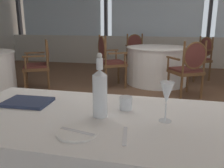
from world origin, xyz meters
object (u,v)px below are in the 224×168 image
wine_glass (167,94)px  menu_book (28,102)px  water_bottle (100,92)px  side_plate (77,132)px  dining_chair_0_3 (136,50)px  dining_chair_0_0 (108,57)px  dining_chair_1_0 (41,62)px  water_tumbler (126,103)px  dining_chair_0_1 (189,65)px  dining_chair_0_2 (201,55)px

wine_glass → menu_book: bearing=174.5°
water_bottle → menu_book: size_ratio=1.23×
side_plate → dining_chair_0_3: size_ratio=0.20×
dining_chair_0_3 → dining_chair_0_0: bearing=-45.1°
dining_chair_1_0 → water_tumbler: bearing=99.4°
dining_chair_0_1 → water_tumbler: bearing=136.6°
dining_chair_0_3 → dining_chair_1_0: size_ratio=1.03×
dining_chair_0_3 → dining_chair_1_0: dining_chair_0_3 is taller
dining_chair_0_1 → dining_chair_0_3: bearing=0.0°
menu_book → dining_chair_0_2: bearing=68.2°
menu_book → dining_chair_1_0: bearing=116.2°
water_bottle → wine_glass: size_ratio=1.66×
water_tumbler → dining_chair_0_0: 3.26m
side_plate → dining_chair_0_2: size_ratio=0.20×
dining_chair_0_2 → dining_chair_0_3: size_ratio=0.98×
water_tumbler → dining_chair_1_0: 3.29m
dining_chair_0_0 → dining_chair_1_0: dining_chair_0_0 is taller
dining_chair_0_2 → dining_chair_0_3: (-1.47, 0.35, 0.02)m
side_plate → water_tumbler: 0.39m
side_plate → water_bottle: (0.05, 0.22, 0.13)m
side_plate → water_bottle: bearing=78.6°
water_tumbler → side_plate: bearing=-114.4°
dining_chair_0_0 → dining_chair_0_1: (1.48, -0.35, -0.03)m
side_plate → dining_chair_1_0: 3.49m
water_tumbler → dining_chair_0_2: size_ratio=0.08×
water_tumbler → menu_book: (-0.62, -0.04, -0.03)m
water_tumbler → wine_glass: bearing=-28.1°
dining_chair_0_0 → water_bottle: bearing=-108.1°
menu_book → water_tumbler: bearing=1.6°
dining_chair_0_0 → dining_chair_0_2: 2.15m
water_tumbler → menu_book: bearing=-176.3°
water_bottle → dining_chair_1_0: 3.34m
wine_glass → dining_chair_0_3: dining_chair_0_3 is taller
dining_chair_0_0 → dining_chair_0_1: dining_chair_0_0 is taller
water_tumbler → dining_chair_0_2: 4.37m
wine_glass → water_tumbler: size_ratio=2.66×
dining_chair_0_1 → dining_chair_0_2: (0.35, 1.48, -0.01)m
water_tumbler → dining_chair_0_0: bearing=106.0°
menu_book → dining_chair_0_3: size_ratio=0.29×
side_plate → dining_chair_0_0: 3.57m
side_plate → menu_book: size_ratio=0.69×
wine_glass → dining_chair_1_0: bearing=129.8°
wine_glass → dining_chair_0_1: bearing=83.1°
water_tumbler → dining_chair_0_2: dining_chair_0_2 is taller
dining_chair_1_0 → wine_glass: bearing=101.1°
menu_book → dining_chair_0_1: dining_chair_0_1 is taller
dining_chair_0_0 → dining_chair_0_2: size_ratio=1.07×
dining_chair_1_0 → dining_chair_0_1: bearing=155.7°
wine_glass → dining_chair_0_0: 3.46m
water_tumbler → dining_chair_0_0: dining_chair_0_0 is taller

